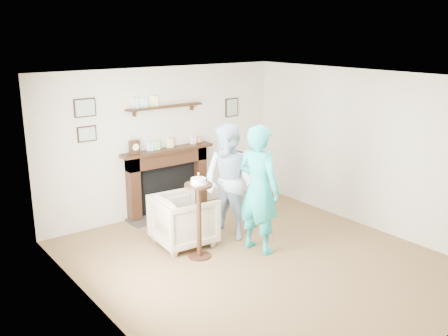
{
  "coord_description": "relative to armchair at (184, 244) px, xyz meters",
  "views": [
    {
      "loc": [
        -4.18,
        -4.72,
        3.08
      ],
      "look_at": [
        0.07,
        0.9,
        1.12
      ],
      "focal_mm": 40.0,
      "sensor_mm": 36.0,
      "label": 1
    }
  ],
  "objects": [
    {
      "name": "armchair",
      "position": [
        0.0,
        0.0,
        0.0
      ],
      "size": [
        0.9,
        0.87,
        0.76
      ],
      "primitive_type": "imported",
      "rotation": [
        0.0,
        0.0,
        1.49
      ],
      "color": "gray",
      "rests_on": "ground"
    },
    {
      "name": "man",
      "position": [
        0.69,
        -0.18,
        0.0
      ],
      "size": [
        0.86,
        0.99,
        1.76
      ],
      "primitive_type": "imported",
      "rotation": [
        0.0,
        0.0,
        -1.32
      ],
      "color": "silver",
      "rests_on": "ground"
    },
    {
      "name": "room_shell",
      "position": [
        0.51,
        -0.42,
        1.62
      ],
      "size": [
        4.54,
        5.02,
        2.52
      ],
      "color": "beige",
      "rests_on": "ground"
    },
    {
      "name": "pedestal_table",
      "position": [
        -0.07,
        -0.5,
        0.76
      ],
      "size": [
        0.38,
        0.38,
        1.23
      ],
      "color": "black",
      "rests_on": "ground"
    },
    {
      "name": "ground",
      "position": [
        0.51,
        -1.11,
        0.0
      ],
      "size": [
        5.0,
        5.0,
        0.0
      ],
      "primitive_type": "plane",
      "color": "brown",
      "rests_on": "ground"
    },
    {
      "name": "woman",
      "position": [
        0.73,
        -0.82,
        0.0
      ],
      "size": [
        0.57,
        0.75,
        1.85
      ],
      "primitive_type": "imported",
      "rotation": [
        0.0,
        0.0,
        1.78
      ],
      "color": "#22C2B6",
      "rests_on": "ground"
    }
  ]
}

